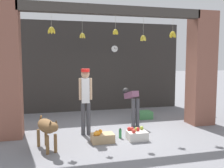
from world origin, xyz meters
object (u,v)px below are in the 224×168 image
object	(u,v)px
water_bottle	(120,134)
fruit_crate_apples	(137,135)
produce_box_green	(144,115)
fruit_crate_oranges	(102,137)
shopkeeper	(86,96)
worker_stooping	(132,101)
wall_clock	(115,49)
dog	(47,127)

from	to	relation	value
water_bottle	fruit_crate_apples	bearing A→B (deg)	-32.79
fruit_crate_apples	produce_box_green	world-z (taller)	fruit_crate_apples
fruit_crate_apples	water_bottle	xyz separation A→B (m)	(-0.36, 0.23, -0.01)
fruit_crate_oranges	fruit_crate_apples	distance (m)	0.87
shopkeeper	fruit_crate_oranges	world-z (taller)	shopkeeper
fruit_crate_apples	worker_stooping	bearing A→B (deg)	75.99
worker_stooping	produce_box_green	world-z (taller)	worker_stooping
wall_clock	water_bottle	bearing A→B (deg)	-102.74
water_bottle	wall_clock	distance (m)	4.22
worker_stooping	fruit_crate_apples	xyz separation A→B (m)	(-0.34, -1.36, -0.59)
fruit_crate_oranges	wall_clock	size ratio (longest dim) A/B	2.02
dog	water_bottle	size ratio (longest dim) A/B	4.13
shopkeeper	water_bottle	size ratio (longest dim) A/B	6.93
shopkeeper	worker_stooping	size ratio (longest dim) A/B	1.60
shopkeeper	fruit_crate_oranges	distance (m)	1.18
shopkeeper	water_bottle	distance (m)	1.31
produce_box_green	dog	bearing A→B (deg)	-145.26
shopkeeper	fruit_crate_apples	xyz separation A→B (m)	(1.15, -0.73, -0.91)
wall_clock	worker_stooping	bearing A→B (deg)	-92.18
fruit_crate_apples	water_bottle	size ratio (longest dim) A/B	1.90
fruit_crate_oranges	wall_clock	bearing A→B (deg)	70.55
worker_stooping	fruit_crate_apples	size ratio (longest dim) A/B	2.27
fruit_crate_oranges	dog	bearing A→B (deg)	-171.12
shopkeeper	produce_box_green	bearing A→B (deg)	-144.48
shopkeeper	worker_stooping	distance (m)	1.65
worker_stooping	wall_clock	bearing A→B (deg)	80.28
fruit_crate_oranges	worker_stooping	bearing A→B (deg)	47.62
dog	worker_stooping	distance (m)	2.91
fruit_crate_oranges	fruit_crate_apples	bearing A→B (deg)	-2.22
worker_stooping	produce_box_green	distance (m)	1.11
shopkeeper	water_bottle	world-z (taller)	shopkeeper
produce_box_green	fruit_crate_apples	bearing A→B (deg)	-116.60
shopkeeper	fruit_crate_apples	distance (m)	1.64
shopkeeper	wall_clock	distance (m)	3.62
shopkeeper	fruit_crate_oranges	bearing A→B (deg)	116.85
produce_box_green	wall_clock	xyz separation A→B (m)	(-0.58, 1.70, 2.25)
fruit_crate_apples	produce_box_green	size ratio (longest dim) A/B	1.00
dog	produce_box_green	xyz separation A→B (m)	(3.14, 2.18, -0.39)
dog	fruit_crate_oranges	size ratio (longest dim) A/B	1.92
fruit_crate_apples	water_bottle	world-z (taller)	fruit_crate_apples
dog	worker_stooping	size ratio (longest dim) A/B	0.96
fruit_crate_oranges	wall_clock	distance (m)	4.50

